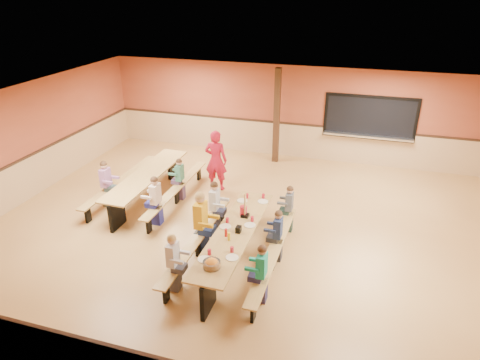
% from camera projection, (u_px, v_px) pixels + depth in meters
% --- Properties ---
extents(ground, '(12.00, 12.00, 0.00)m').
position_uv_depth(ground, '(242.00, 229.00, 10.16)').
color(ground, '#9D713B').
rests_on(ground, ground).
extents(room_envelope, '(12.04, 10.04, 3.02)m').
position_uv_depth(room_envelope, '(242.00, 204.00, 9.87)').
color(room_envelope, brown).
rests_on(room_envelope, ground).
extents(kitchen_pass_through, '(2.78, 0.28, 1.38)m').
position_uv_depth(kitchen_pass_through, '(370.00, 120.00, 13.14)').
color(kitchen_pass_through, black).
rests_on(kitchen_pass_through, ground).
extents(structural_post, '(0.18, 0.18, 3.00)m').
position_uv_depth(structural_post, '(277.00, 117.00, 13.39)').
color(structural_post, '#311E10').
rests_on(structural_post, ground).
extents(cafeteria_table_main, '(1.91, 3.70, 0.74)m').
position_uv_depth(cafeteria_table_main, '(235.00, 240.00, 8.78)').
color(cafeteria_table_main, '#A68141').
rests_on(cafeteria_table_main, ground).
extents(cafeteria_table_second, '(1.91, 3.70, 0.74)m').
position_uv_depth(cafeteria_table_second, '(148.00, 181.00, 11.38)').
color(cafeteria_table_second, '#A68141').
rests_on(cafeteria_table_second, ground).
extents(seated_child_white_left, '(0.36, 0.29, 1.19)m').
position_uv_depth(seated_child_white_left, '(173.00, 263.00, 7.95)').
color(seated_child_white_left, silver).
rests_on(seated_child_white_left, ground).
extents(seated_adult_yellow, '(0.45, 0.37, 1.37)m').
position_uv_depth(seated_adult_yellow, '(201.00, 222.00, 9.11)').
color(seated_adult_yellow, gold).
rests_on(seated_adult_yellow, ground).
extents(seated_child_grey_left, '(0.38, 0.31, 1.24)m').
position_uv_depth(seated_child_grey_left, '(215.00, 207.00, 9.88)').
color(seated_child_grey_left, silver).
rests_on(seated_child_grey_left, ground).
extents(seated_child_teal_right, '(0.35, 0.29, 1.17)m').
position_uv_depth(seated_child_teal_right, '(261.00, 274.00, 7.66)').
color(seated_child_teal_right, '#189478').
rests_on(seated_child_teal_right, ground).
extents(seated_child_navy_right, '(0.34, 0.28, 1.15)m').
position_uv_depth(seated_child_navy_right, '(278.00, 236.00, 8.83)').
color(seated_child_navy_right, navy).
rests_on(seated_child_navy_right, ground).
extents(seated_child_char_right, '(0.33, 0.27, 1.13)m').
position_uv_depth(seated_child_char_right, '(289.00, 209.00, 9.89)').
color(seated_child_char_right, '#484C51').
rests_on(seated_child_char_right, ground).
extents(seated_child_purple_sec, '(0.38, 0.31, 1.23)m').
position_uv_depth(seated_child_purple_sec, '(106.00, 184.00, 10.99)').
color(seated_child_purple_sec, '#9B6497').
rests_on(seated_child_purple_sec, ground).
extents(seated_child_green_sec, '(0.34, 0.27, 1.14)m').
position_uv_depth(seated_child_green_sec, '(180.00, 179.00, 11.36)').
color(seated_child_green_sec, '#38755C').
rests_on(seated_child_green_sec, ground).
extents(seated_child_tan_sec, '(0.38, 0.31, 1.23)m').
position_uv_depth(seated_child_tan_sec, '(156.00, 201.00, 10.15)').
color(seated_child_tan_sec, beige).
rests_on(seated_child_tan_sec, ground).
extents(standing_woman, '(0.64, 0.44, 1.72)m').
position_uv_depth(standing_woman, '(216.00, 160.00, 11.80)').
color(standing_woman, '#B0142B').
rests_on(standing_woman, ground).
extents(punch_pitcher, '(0.16, 0.16, 0.22)m').
position_uv_depth(punch_pitcher, '(243.00, 211.00, 9.23)').
color(punch_pitcher, '#B01727').
rests_on(punch_pitcher, cafeteria_table_main).
extents(chip_bowl, '(0.32, 0.32, 0.15)m').
position_uv_depth(chip_bowl, '(212.00, 264.00, 7.56)').
color(chip_bowl, '#FFA928').
rests_on(chip_bowl, cafeteria_table_main).
extents(napkin_dispenser, '(0.10, 0.14, 0.13)m').
position_uv_depth(napkin_dispenser, '(238.00, 229.00, 8.63)').
color(napkin_dispenser, black).
rests_on(napkin_dispenser, cafeteria_table_main).
extents(condiment_mustard, '(0.06, 0.06, 0.17)m').
position_uv_depth(condiment_mustard, '(229.00, 236.00, 8.35)').
color(condiment_mustard, yellow).
rests_on(condiment_mustard, cafeteria_table_main).
extents(condiment_ketchup, '(0.06, 0.06, 0.17)m').
position_uv_depth(condiment_ketchup, '(226.00, 233.00, 8.47)').
color(condiment_ketchup, '#B2140F').
rests_on(condiment_ketchup, cafeteria_table_main).
extents(table_paddle, '(0.16, 0.16, 0.56)m').
position_uv_depth(table_paddle, '(245.00, 211.00, 9.16)').
color(table_paddle, black).
rests_on(table_paddle, cafeteria_table_main).
extents(place_settings, '(0.65, 3.30, 0.11)m').
position_uv_depth(place_settings, '(235.00, 229.00, 8.67)').
color(place_settings, beige).
rests_on(place_settings, cafeteria_table_main).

